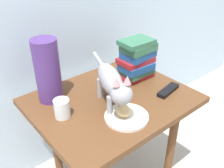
{
  "coord_description": "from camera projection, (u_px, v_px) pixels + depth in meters",
  "views": [
    {
      "loc": [
        -0.65,
        -0.79,
        1.31
      ],
      "look_at": [
        0.0,
        0.0,
        0.7
      ],
      "focal_mm": 40.25,
      "sensor_mm": 36.0,
      "label": 1
    }
  ],
  "objects": [
    {
      "name": "plate",
      "position": [
        126.0,
        117.0,
        1.09
      ],
      "size": [
        0.19,
        0.19,
        0.01
      ],
      "primitive_type": "cylinder",
      "color": "silver",
      "rests_on": "side_table"
    },
    {
      "name": "book_stack",
      "position": [
        137.0,
        59.0,
        1.35
      ],
      "size": [
        0.2,
        0.15,
        0.23
      ],
      "color": "maroon",
      "rests_on": "side_table"
    },
    {
      "name": "green_vase",
      "position": [
        48.0,
        71.0,
        1.15
      ],
      "size": [
        0.12,
        0.12,
        0.31
      ],
      "primitive_type": "cylinder",
      "color": "#4C2D72",
      "rests_on": "side_table"
    },
    {
      "name": "bread_roll",
      "position": [
        123.0,
        110.0,
        1.08
      ],
      "size": [
        0.09,
        0.1,
        0.05
      ],
      "primitive_type": "ellipsoid",
      "rotation": [
        0.0,
        0.0,
        1.17
      ],
      "color": "#E0BC7A",
      "rests_on": "plate"
    },
    {
      "name": "side_table",
      "position": [
        112.0,
        113.0,
        1.28
      ],
      "size": [
        0.76,
        0.61,
        0.62
      ],
      "color": "brown",
      "rests_on": "ground"
    },
    {
      "name": "cat",
      "position": [
        112.0,
        83.0,
        1.1
      ],
      "size": [
        0.22,
        0.45,
        0.23
      ],
      "color": "#99999E",
      "rests_on": "side_table"
    },
    {
      "name": "candle_jar",
      "position": [
        62.0,
        109.0,
        1.09
      ],
      "size": [
        0.07,
        0.07,
        0.08
      ],
      "color": "silver",
      "rests_on": "side_table"
    },
    {
      "name": "tv_remote",
      "position": [
        168.0,
        90.0,
        1.27
      ],
      "size": [
        0.16,
        0.07,
        0.02
      ],
      "primitive_type": "cube",
      "rotation": [
        0.0,
        0.0,
        0.17
      ],
      "color": "black",
      "rests_on": "side_table"
    }
  ]
}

